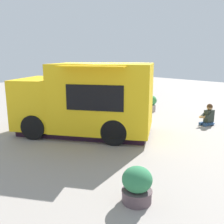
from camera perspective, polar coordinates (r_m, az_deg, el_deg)
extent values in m
plane|color=#9B938B|center=(9.77, -1.51, -3.45)|extent=(40.00, 40.00, 0.00)
cube|color=yellow|center=(8.65, -1.92, 3.54)|extent=(3.77, 3.96, 2.23)
cube|color=yellow|center=(9.50, -15.56, 2.27)|extent=(2.59, 2.43, 1.70)
cube|color=black|center=(9.78, -19.17, 4.08)|extent=(1.49, 1.12, 0.64)
cube|color=black|center=(7.52, -4.03, 3.18)|extent=(1.08, 1.44, 0.78)
cube|color=#F2B20B|center=(7.15, -4.79, 10.27)|extent=(1.64, 1.91, 0.03)
cube|color=black|center=(9.10, -6.11, -3.99)|extent=(4.09, 4.61, 0.23)
cylinder|color=black|center=(10.47, -11.86, -0.32)|extent=(0.67, 0.79, 0.82)
cylinder|color=black|center=(8.67, -17.34, -3.31)|extent=(0.67, 0.79, 0.82)
cylinder|color=black|center=(9.72, 2.89, -1.06)|extent=(0.67, 0.79, 0.82)
cylinder|color=black|center=(7.75, 0.46, -4.60)|extent=(0.67, 0.79, 0.82)
ellipsoid|color=navy|center=(10.82, 20.98, -2.39)|extent=(0.60, 0.54, 0.12)
cube|color=navy|center=(10.73, 19.89, -2.42)|extent=(0.38, 0.19, 0.11)
cube|color=navy|center=(10.61, 20.69, -2.65)|extent=(0.38, 0.19, 0.11)
cube|color=#2B332C|center=(10.75, 21.11, -0.83)|extent=(0.41, 0.30, 0.48)
sphere|color=#AA8053|center=(10.68, 21.25, 0.99)|extent=(0.22, 0.22, 0.22)
sphere|color=#48301C|center=(10.68, 21.27, 1.13)|extent=(0.23, 0.23, 0.23)
cube|color=#2B332C|center=(10.70, 20.19, -0.46)|extent=(0.35, 0.16, 0.26)
cube|color=#2B332C|center=(10.56, 21.11, -0.70)|extent=(0.35, 0.16, 0.26)
cylinder|color=tan|center=(10.52, 20.01, -1.05)|extent=(0.33, 0.24, 0.09)
cube|color=#5AA353|center=(10.52, 20.02, -0.96)|extent=(0.27, 0.18, 0.02)
cylinder|color=#57454C|center=(5.02, 5.63, -18.35)|extent=(0.56, 0.56, 0.24)
torus|color=#5D474C|center=(4.96, 5.66, -17.29)|extent=(0.58, 0.58, 0.04)
ellipsoid|color=#317B4D|center=(4.85, 5.72, -14.95)|extent=(0.57, 0.57, 0.48)
sphere|color=purple|center=(4.99, 4.99, -12.82)|extent=(0.06, 0.06, 0.06)
sphere|color=purple|center=(4.99, 7.74, -13.75)|extent=(0.07, 0.07, 0.07)
sphere|color=#AC46C0|center=(4.94, 3.31, -13.74)|extent=(0.06, 0.06, 0.06)
sphere|color=purple|center=(4.99, 5.99, -12.70)|extent=(0.06, 0.06, 0.06)
sphere|color=purple|center=(4.94, 5.54, -12.49)|extent=(0.06, 0.06, 0.06)
cylinder|color=gray|center=(12.63, 8.73, 0.88)|extent=(0.50, 0.50, 0.34)
torus|color=gray|center=(12.60, 8.75, 1.58)|extent=(0.52, 0.52, 0.04)
ellipsoid|color=#3C8C4A|center=(12.56, 8.79, 2.62)|extent=(0.58, 0.58, 0.49)
sphere|color=white|center=(12.73, 9.32, 3.16)|extent=(0.07, 0.07, 0.07)
sphere|color=white|center=(12.34, 8.24, 2.78)|extent=(0.09, 0.09, 0.09)
sphere|color=white|center=(12.41, 8.23, 3.24)|extent=(0.05, 0.05, 0.05)
sphere|color=white|center=(12.73, 8.78, 3.34)|extent=(0.08, 0.08, 0.08)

